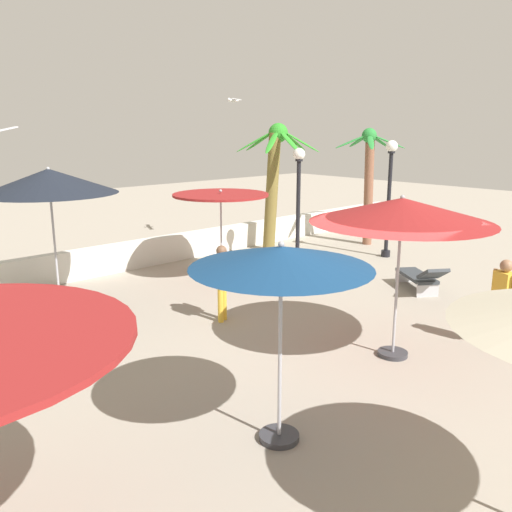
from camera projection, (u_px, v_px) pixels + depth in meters
The scene contains 14 objects.
ground_plane at pixel (373, 364), 9.27m from camera, with size 56.00×56.00×0.00m, color #9E9384.
boundary_wall at pixel (124, 256), 15.28m from camera, with size 25.20×0.30×0.80m, color silver.
patio_umbrella_0 at pixel (49, 182), 11.29m from camera, with size 2.85×2.85×3.18m.
patio_umbrella_2 at pixel (402, 211), 9.01m from camera, with size 3.11×3.11×2.89m.
patio_umbrella_3 at pixel (281, 261), 6.48m from camera, with size 2.27×2.27×2.67m.
patio_umbrella_4 at pixel (221, 200), 13.88m from camera, with size 2.48×2.48×2.43m.
palm_tree_0 at pixel (369, 173), 18.16m from camera, with size 2.27×2.24×3.97m.
palm_tree_3 at pixel (274, 171), 17.40m from camera, with size 2.61×2.71×4.13m.
lamp_post_0 at pixel (389, 187), 16.47m from camera, with size 0.36×0.36×3.61m.
lamp_post_1 at pixel (298, 196), 15.58m from camera, with size 0.35×0.35×3.42m.
lounge_chair_0 at pixel (421, 276), 13.26m from camera, with size 1.51×1.85×0.83m.
guest_0 at pixel (503, 295), 9.80m from camera, with size 0.36×0.52×1.67m.
guest_1 at pixel (222, 276), 11.13m from camera, with size 0.51×0.37×1.63m.
seagull_0 at pixel (233, 100), 17.80m from camera, with size 0.60×1.17×0.14m.
Camera 1 is at (-7.31, -4.92, 4.00)m, focal length 37.66 mm.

